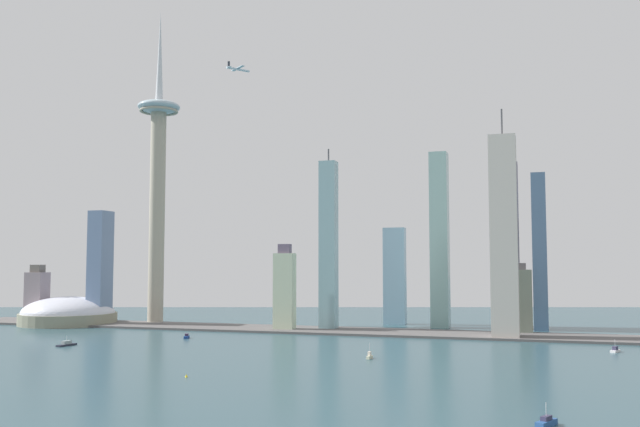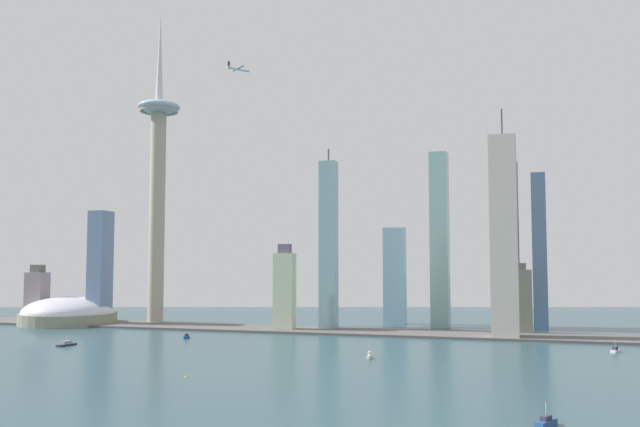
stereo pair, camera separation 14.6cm
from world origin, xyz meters
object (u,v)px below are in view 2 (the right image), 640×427
at_px(skyscraper_3, 395,276).
at_px(boat_2, 615,350).
at_px(skyscraper_6, 539,251).
at_px(skyscraper_9, 504,236).
at_px(channel_buoy_1, 186,376).
at_px(observation_tower, 158,169).
at_px(boat_3, 66,344).
at_px(skyscraper_1, 507,242).
at_px(boat_6, 187,337).
at_px(skyscraper_4, 285,290).
at_px(boat_4, 546,422).
at_px(boat_5, 370,356).
at_px(airplane, 238,69).
at_px(skyscraper_7, 329,245).
at_px(skyscraper_8, 100,268).
at_px(skyscraper_0, 518,300).
at_px(skyscraper_2, 37,297).
at_px(skyscraper_5, 440,239).
at_px(stadium_dome, 68,315).

bearing_deg(skyscraper_3, boat_2, -42.37).
height_order(skyscraper_6, skyscraper_9, skyscraper_9).
bearing_deg(channel_buoy_1, skyscraper_6, 60.75).
height_order(observation_tower, boat_3, observation_tower).
height_order(skyscraper_1, skyscraper_3, skyscraper_1).
xyz_separation_m(observation_tower, boat_2, (441.35, -107.51, -164.35)).
bearing_deg(boat_6, skyscraper_4, 127.92).
relative_size(observation_tower, skyscraper_6, 2.25).
distance_m(boat_4, boat_5, 198.01).
distance_m(skyscraper_3, airplane, 269.26).
distance_m(channel_buoy_1, airplane, 343.65).
bearing_deg(skyscraper_9, boat_6, -163.49).
bearing_deg(observation_tower, airplane, -28.90).
bearing_deg(skyscraper_3, skyscraper_1, 2.11).
relative_size(skyscraper_7, skyscraper_8, 1.47).
height_order(skyscraper_0, boat_5, skyscraper_0).
bearing_deg(skyscraper_1, skyscraper_2, -166.41).
distance_m(skyscraper_2, skyscraper_4, 278.26).
bearing_deg(skyscraper_5, boat_4, -77.09).
relative_size(skyscraper_3, boat_2, 8.64).
xyz_separation_m(skyscraper_1, skyscraper_2, (-480.42, -116.14, -57.06)).
relative_size(skyscraper_6, boat_5, 14.43).
bearing_deg(skyscraper_0, skyscraper_5, 150.17).
relative_size(skyscraper_0, channel_buoy_1, 38.45).
distance_m(skyscraper_3, boat_3, 340.00).
xyz_separation_m(skyscraper_2, boat_3, (156.59, -152.70, -27.47)).
bearing_deg(boat_5, observation_tower, -116.27).
relative_size(skyscraper_4, channel_buoy_1, 49.31).
relative_size(skyscraper_9, boat_3, 10.98).
bearing_deg(channel_buoy_1, boat_5, 51.70).
bearing_deg(skyscraper_9, boat_3, -154.80).
bearing_deg(skyscraper_7, skyscraper_6, 17.72).
bearing_deg(skyscraper_9, skyscraper_1, 90.62).
relative_size(skyscraper_9, boat_6, 19.46).
height_order(skyscraper_4, skyscraper_6, skyscraper_6).
bearing_deg(boat_2, observation_tower, -79.62).
relative_size(stadium_dome, skyscraper_4, 1.21).
bearing_deg(skyscraper_8, channel_buoy_1, -47.27).
bearing_deg(skyscraper_3, airplane, -130.71).
relative_size(skyscraper_0, skyscraper_9, 0.32).
bearing_deg(boat_5, boat_3, -81.73).
xyz_separation_m(skyscraper_0, skyscraper_8, (-422.23, -32.30, 29.38)).
relative_size(skyscraper_1, skyscraper_8, 1.50).
height_order(skyscraper_5, boat_2, skyscraper_5).
bearing_deg(skyscraper_4, airplane, -133.44).
bearing_deg(skyscraper_1, boat_5, -106.85).
height_order(observation_tower, boat_2, observation_tower).
bearing_deg(boat_2, channel_buoy_1, -27.95).
bearing_deg(skyscraper_8, skyscraper_7, 3.60).
relative_size(stadium_dome, skyscraper_6, 0.66).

